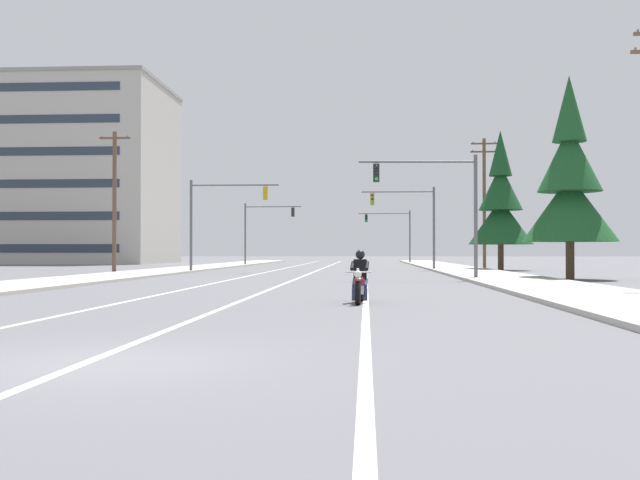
% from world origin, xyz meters
% --- Properties ---
extents(ground_plane, '(400.00, 400.00, 0.00)m').
position_xyz_m(ground_plane, '(0.00, 0.00, 0.00)').
color(ground_plane, '#5B5B60').
extents(lane_stripe_center, '(0.16, 100.00, 0.01)m').
position_xyz_m(lane_stripe_center, '(-0.22, 45.00, 0.00)').
color(lane_stripe_center, beige).
rests_on(lane_stripe_center, ground).
extents(lane_stripe_left, '(0.16, 100.00, 0.01)m').
position_xyz_m(lane_stripe_left, '(-3.38, 45.00, 0.00)').
color(lane_stripe_left, beige).
rests_on(lane_stripe_left, ground).
extents(lane_stripe_right, '(0.16, 100.00, 0.01)m').
position_xyz_m(lane_stripe_right, '(3.34, 45.00, 0.00)').
color(lane_stripe_right, beige).
rests_on(lane_stripe_right, ground).
extents(sidewalk_kerb_right, '(4.40, 110.00, 0.14)m').
position_xyz_m(sidewalk_kerb_right, '(10.26, 40.00, 0.07)').
color(sidewalk_kerb_right, '#ADA89E').
rests_on(sidewalk_kerb_right, ground).
extents(sidewalk_kerb_left, '(4.40, 110.00, 0.14)m').
position_xyz_m(sidewalk_kerb_left, '(-10.26, 40.00, 0.07)').
color(sidewalk_kerb_left, '#ADA89E').
rests_on(sidewalk_kerb_left, ground).
extents(motorcycle_with_rider, '(0.70, 2.19, 1.46)m').
position_xyz_m(motorcycle_with_rider, '(3.18, 11.09, 0.59)').
color(motorcycle_with_rider, black).
rests_on(motorcycle_with_rider, ground).
extents(traffic_signal_near_right, '(5.87, 0.62, 6.20)m').
position_xyz_m(traffic_signal_near_right, '(7.05, 27.46, 4.16)').
color(traffic_signal_near_right, '#56565B').
rests_on(traffic_signal_near_right, ground).
extents(traffic_signal_near_left, '(6.00, 0.37, 6.20)m').
position_xyz_m(traffic_signal_near_left, '(-6.61, 39.54, 4.16)').
color(traffic_signal_near_left, '#56565B').
rests_on(traffic_signal_near_left, ground).
extents(traffic_signal_mid_right, '(5.46, 0.38, 6.20)m').
position_xyz_m(traffic_signal_mid_right, '(6.80, 45.76, 4.13)').
color(traffic_signal_mid_right, '#56565B').
rests_on(traffic_signal_mid_right, ground).
extents(traffic_signal_mid_left, '(5.74, 0.48, 6.20)m').
position_xyz_m(traffic_signal_mid_left, '(-7.00, 63.53, 4.15)').
color(traffic_signal_mid_left, '#56565B').
rests_on(traffic_signal_mid_left, ground).
extents(traffic_signal_far_right, '(6.07, 0.43, 6.20)m').
position_xyz_m(traffic_signal_far_right, '(6.68, 77.19, 4.17)').
color(traffic_signal_far_right, '#56565B').
rests_on(traffic_signal_far_right, ground).
extents(utility_pole_left_near, '(1.98, 0.26, 9.06)m').
position_xyz_m(utility_pole_left_near, '(-12.69, 36.85, 4.73)').
color(utility_pole_left_near, brown).
rests_on(utility_pole_left_near, ground).
extents(utility_pole_right_far, '(2.16, 0.26, 10.42)m').
position_xyz_m(utility_pole_right_far, '(12.77, 50.12, 5.58)').
color(utility_pole_right_far, brown).
rests_on(utility_pole_right_far, ground).
extents(conifer_tree_right_verge_near, '(4.65, 4.65, 10.25)m').
position_xyz_m(conifer_tree_right_verge_near, '(13.53, 28.27, 4.70)').
color(conifer_tree_right_verge_near, '#4C3828').
rests_on(conifer_tree_right_verge_near, ground).
extents(conifer_tree_right_verge_far, '(4.73, 4.73, 10.41)m').
position_xyz_m(conifer_tree_right_verge_far, '(13.33, 46.12, 4.77)').
color(conifer_tree_right_verge_far, '#4C3828').
rests_on(conifer_tree_right_verge_far, ground).
extents(apartment_building_far_left_block, '(28.97, 17.53, 21.22)m').
position_xyz_m(apartment_building_far_left_block, '(-34.90, 76.22, 10.62)').
color(apartment_building_far_left_block, '#B2ADA3').
rests_on(apartment_building_far_left_block, ground).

